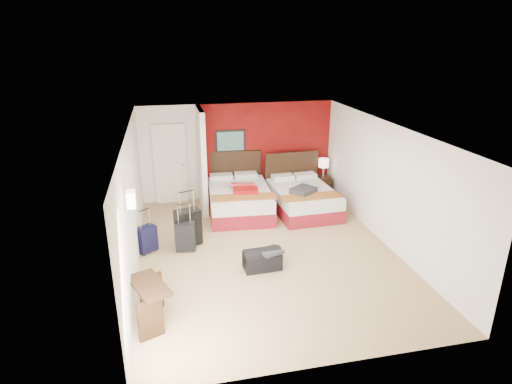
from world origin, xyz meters
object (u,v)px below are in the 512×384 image
object	(u,v)px
suitcase_navy	(147,240)
duffel_bag	(262,260)
bed_right	(303,200)
table_lamp	(323,168)
desk	(151,304)
bed_left	(239,201)
suitcase_charcoal	(185,238)
red_suitcase_open	(244,188)
suitcase_black	(188,229)
nightstand	(322,186)

from	to	relation	value
suitcase_navy	duffel_bag	world-z (taller)	suitcase_navy
bed_right	suitcase_navy	xyz separation A→B (m)	(-3.71, -1.38, -0.03)
table_lamp	desk	distance (m)	6.41
table_lamp	bed_left	bearing A→B (deg)	-164.94
bed_left	table_lamp	distance (m)	2.51
bed_left	suitcase_charcoal	world-z (taller)	bed_left
red_suitcase_open	suitcase_black	bearing A→B (deg)	-125.24
table_lamp	suitcase_charcoal	size ratio (longest dim) A/B	0.85
red_suitcase_open	desk	world-z (taller)	red_suitcase_open
bed_left	desk	distance (m)	4.46
red_suitcase_open	suitcase_charcoal	bearing A→B (deg)	-122.20
nightstand	red_suitcase_open	bearing A→B (deg)	-160.81
bed_left	table_lamp	size ratio (longest dim) A/B	4.24
bed_right	nightstand	size ratio (longest dim) A/B	3.54
nightstand	duffel_bag	size ratio (longest dim) A/B	0.81
bed_right	suitcase_charcoal	distance (m)	3.30
table_lamp	duffel_bag	distance (m)	4.23
bed_left	suitcase_charcoal	bearing A→B (deg)	-125.34
bed_right	suitcase_black	bearing A→B (deg)	-159.10
duffel_bag	desk	distance (m)	2.34
duffel_bag	suitcase_charcoal	bearing A→B (deg)	139.32
bed_right	table_lamp	bearing A→B (deg)	44.13
bed_left	desk	bearing A→B (deg)	-113.42
suitcase_navy	desk	xyz separation A→B (m)	(0.11, -2.34, 0.08)
suitcase_navy	suitcase_black	bearing A→B (deg)	-27.56
nightstand	suitcase_charcoal	size ratio (longest dim) A/B	0.97
bed_right	desk	distance (m)	5.18
bed_left	suitcase_black	bearing A→B (deg)	-127.96
suitcase_navy	desk	size ratio (longest dim) A/B	0.64
table_lamp	suitcase_black	world-z (taller)	table_lamp
red_suitcase_open	desk	distance (m)	4.43
nightstand	duffel_bag	xyz separation A→B (m)	(-2.44, -3.39, -0.10)
bed_left	duffel_bag	distance (m)	2.75
nightstand	suitcase_black	bearing A→B (deg)	-149.04
nightstand	suitcase_navy	xyz separation A→B (m)	(-4.55, -2.26, -0.02)
table_lamp	red_suitcase_open	bearing A→B (deg)	-162.01
red_suitcase_open	suitcase_navy	xyz separation A→B (m)	(-2.27, -1.52, -0.41)
bed_right	red_suitcase_open	xyz separation A→B (m)	(-1.44, 0.14, 0.38)
duffel_bag	desk	world-z (taller)	desk
nightstand	desk	xyz separation A→B (m)	(-4.43, -4.60, 0.06)
nightstand	suitcase_navy	size ratio (longest dim) A/B	1.06
suitcase_black	suitcase_charcoal	world-z (taller)	suitcase_black
bed_left	suitcase_charcoal	xyz separation A→B (m)	(-1.41, -1.72, -0.02)
red_suitcase_open	table_lamp	xyz separation A→B (m)	(2.28, 0.74, 0.13)
red_suitcase_open	suitcase_charcoal	xyz separation A→B (m)	(-1.51, -1.62, -0.38)
bed_right	nightstand	distance (m)	1.22
duffel_bag	nightstand	bearing A→B (deg)	50.90
suitcase_black	suitcase_charcoal	xyz separation A→B (m)	(-0.08, -0.24, -0.08)
bed_right	desk	xyz separation A→B (m)	(-3.60, -3.72, 0.05)
table_lamp	duffel_bag	bearing A→B (deg)	-125.80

